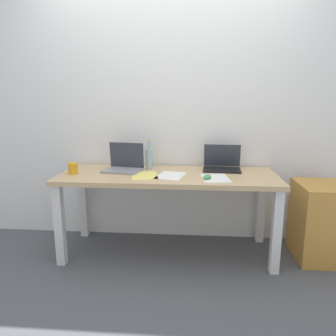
% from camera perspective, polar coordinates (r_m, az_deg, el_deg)
% --- Properties ---
extents(ground_plane, '(8.00, 8.00, 0.00)m').
position_cam_1_polar(ground_plane, '(2.97, 0.00, -14.76)').
color(ground_plane, '#515459').
extents(back_wall, '(5.20, 0.08, 2.60)m').
position_cam_1_polar(back_wall, '(3.05, 0.62, 11.34)').
color(back_wall, white).
rests_on(back_wall, ground).
extents(desk, '(1.85, 0.70, 0.72)m').
position_cam_1_polar(desk, '(2.74, 0.00, -2.96)').
color(desk, tan).
rests_on(desk, ground).
extents(laptop_left, '(0.36, 0.29, 0.24)m').
position_cam_1_polar(laptop_left, '(2.85, -7.96, 0.55)').
color(laptop_left, gray).
rests_on(laptop_left, desk).
extents(laptop_right, '(0.35, 0.26, 0.22)m').
position_cam_1_polar(laptop_right, '(2.90, 9.66, 0.61)').
color(laptop_right, black).
rests_on(laptop_right, desk).
extents(beer_bottle, '(0.06, 0.06, 0.27)m').
position_cam_1_polar(beer_bottle, '(2.88, -3.39, 1.82)').
color(beer_bottle, '#99B7C1').
rests_on(beer_bottle, desk).
extents(computer_mouse, '(0.09, 0.11, 0.03)m').
position_cam_1_polar(computer_mouse, '(2.56, 7.08, -1.59)').
color(computer_mouse, '#4C9E56').
rests_on(computer_mouse, desk).
extents(coffee_mug, '(0.08, 0.08, 0.09)m').
position_cam_1_polar(coffee_mug, '(2.83, -16.73, -0.04)').
color(coffee_mug, gold).
rests_on(coffee_mug, desk).
extents(paper_sheet_front_right, '(0.24, 0.32, 0.00)m').
position_cam_1_polar(paper_sheet_front_right, '(2.59, 8.53, -1.80)').
color(paper_sheet_front_right, white).
rests_on(paper_sheet_front_right, desk).
extents(paper_yellow_folder, '(0.26, 0.33, 0.00)m').
position_cam_1_polar(paper_yellow_folder, '(2.65, -4.24, -1.36)').
color(paper_yellow_folder, '#F4E06B').
rests_on(paper_yellow_folder, desk).
extents(paper_sheet_center, '(0.27, 0.34, 0.00)m').
position_cam_1_polar(paper_sheet_center, '(2.65, 0.50, -1.37)').
color(paper_sheet_center, white).
rests_on(paper_sheet_center, desk).
extents(filing_cabinet, '(0.40, 0.48, 0.66)m').
position_cam_1_polar(filing_cabinet, '(3.04, 25.63, -8.66)').
color(filing_cabinet, '#C68938').
rests_on(filing_cabinet, ground).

